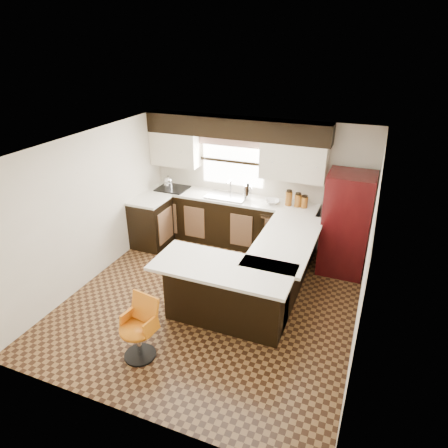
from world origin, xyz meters
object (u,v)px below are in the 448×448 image
at_px(peninsula_return, 226,294).
at_px(refrigerator, 346,224).
at_px(peninsula_long, 281,267).
at_px(bar_chair, 137,330).

height_order(peninsula_return, refrigerator, refrigerator).
height_order(peninsula_long, peninsula_return, same).
relative_size(peninsula_long, bar_chair, 2.36).
bearing_deg(refrigerator, bar_chair, -124.07).
bearing_deg(peninsula_long, refrigerator, 52.33).
bearing_deg(peninsula_long, peninsula_return, -118.30).
bearing_deg(bar_chair, peninsula_long, 67.31).
distance_m(refrigerator, bar_chair, 3.76).
bearing_deg(peninsula_long, bar_chair, -122.10).
xyz_separation_m(peninsula_long, refrigerator, (0.81, 1.05, 0.42)).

